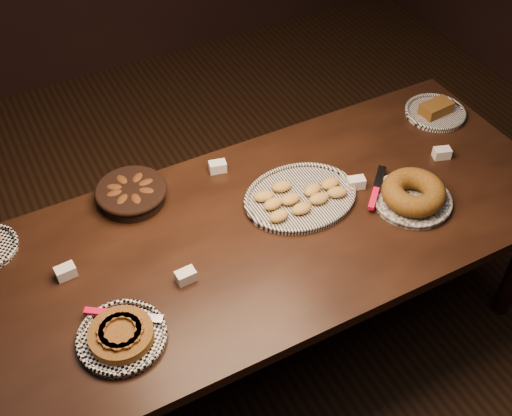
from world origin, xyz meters
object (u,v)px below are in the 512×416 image
apple_tart_plate (121,336)px  madeleine_platter (300,197)px  buffet_table (266,240)px  bundt_cake_plate (413,195)px

apple_tart_plate → madeleine_platter: apple_tart_plate is taller
buffet_table → madeleine_platter: 0.22m
apple_tart_plate → bundt_cake_plate: bearing=0.2°
apple_tart_plate → bundt_cake_plate: size_ratio=0.81×
buffet_table → apple_tart_plate: size_ratio=7.91×
buffet_table → apple_tart_plate: bearing=-161.5°
madeleine_platter → bundt_cake_plate: 0.44m
madeleine_platter → buffet_table: bearing=-148.5°
apple_tart_plate → madeleine_platter: size_ratio=0.66×
madeleine_platter → bundt_cake_plate: bundt_cake_plate is taller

